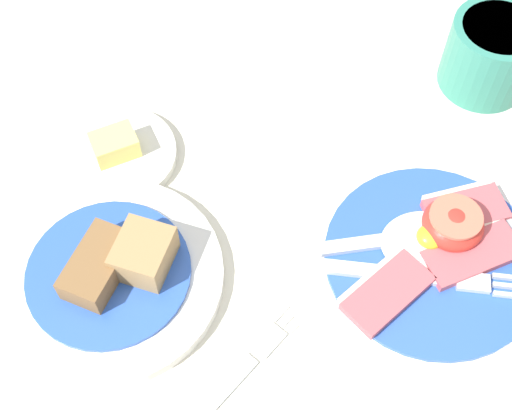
% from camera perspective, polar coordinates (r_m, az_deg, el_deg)
% --- Properties ---
extents(ground_plane, '(3.00, 3.00, 0.00)m').
position_cam_1_polar(ground_plane, '(0.61, 6.88, -5.04)').
color(ground_plane, beige).
extents(breakfast_plate, '(0.25, 0.25, 0.04)m').
position_cam_1_polar(breakfast_plate, '(0.62, 13.96, -4.09)').
color(breakfast_plate, silver).
rests_on(breakfast_plate, ground_plane).
extents(bread_plate, '(0.19, 0.19, 0.05)m').
position_cam_1_polar(bread_plate, '(0.61, -11.45, -5.35)').
color(bread_plate, silver).
rests_on(bread_plate, ground_plane).
extents(sugar_cup, '(0.09, 0.09, 0.07)m').
position_cam_1_polar(sugar_cup, '(0.74, 18.29, 11.46)').
color(sugar_cup, '#337F6B').
rests_on(sugar_cup, ground_plane).
extents(butter_dish, '(0.11, 0.11, 0.03)m').
position_cam_1_polar(butter_dish, '(0.67, -11.05, 4.09)').
color(butter_dish, silver).
rests_on(butter_dish, ground_plane).
extents(fork_on_cloth, '(0.16, 0.12, 0.01)m').
position_cam_1_polar(fork_on_cloth, '(0.57, -1.44, -13.33)').
color(fork_on_cloth, silver).
rests_on(fork_on_cloth, ground_plane).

